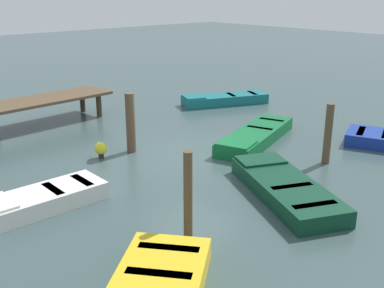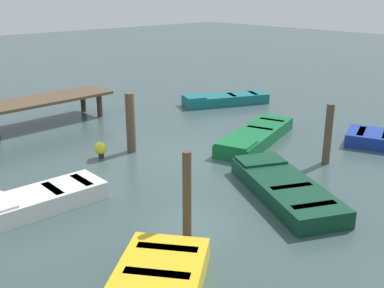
{
  "view_description": "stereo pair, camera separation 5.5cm",
  "coord_description": "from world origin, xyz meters",
  "px_view_note": "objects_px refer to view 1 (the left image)",
  "views": [
    {
      "loc": [
        -8.71,
        -9.53,
        4.72
      ],
      "look_at": [
        0.0,
        0.0,
        0.35
      ],
      "focal_mm": 43.39,
      "sensor_mm": 36.0,
      "label": 1
    },
    {
      "loc": [
        -8.67,
        -9.56,
        4.72
      ],
      "look_at": [
        0.0,
        0.0,
        0.35
      ],
      "focal_mm": 43.39,
      "sensor_mm": 36.0,
      "label": 2
    }
  ],
  "objects_px": {
    "dock_segment": "(42,102)",
    "marker_buoy": "(101,149)",
    "rowboat_green": "(256,136)",
    "mooring_piling_far_left": "(188,195)",
    "rowboat_dark_green": "(285,188)",
    "mooring_piling_center": "(131,123)",
    "rowboat_teal": "(224,99)",
    "rowboat_white": "(44,199)",
    "mooring_piling_mid_right": "(328,134)"
  },
  "relations": [
    {
      "from": "rowboat_dark_green",
      "to": "mooring_piling_mid_right",
      "type": "relative_size",
      "value": 2.25
    },
    {
      "from": "rowboat_white",
      "to": "rowboat_teal",
      "type": "relative_size",
      "value": 0.72
    },
    {
      "from": "rowboat_dark_green",
      "to": "mooring_piling_mid_right",
      "type": "distance_m",
      "value": 2.8
    },
    {
      "from": "dock_segment",
      "to": "marker_buoy",
      "type": "relative_size",
      "value": 10.64
    },
    {
      "from": "rowboat_green",
      "to": "mooring_piling_far_left",
      "type": "bearing_deg",
      "value": 9.49
    },
    {
      "from": "dock_segment",
      "to": "rowboat_green",
      "type": "relative_size",
      "value": 1.21
    },
    {
      "from": "dock_segment",
      "to": "rowboat_green",
      "type": "height_order",
      "value": "dock_segment"
    },
    {
      "from": "mooring_piling_mid_right",
      "to": "rowboat_dark_green",
      "type": "bearing_deg",
      "value": -167.77
    },
    {
      "from": "mooring_piling_center",
      "to": "rowboat_teal",
      "type": "bearing_deg",
      "value": 19.51
    },
    {
      "from": "mooring_piling_mid_right",
      "to": "dock_segment",
      "type": "bearing_deg",
      "value": 114.33
    },
    {
      "from": "marker_buoy",
      "to": "rowboat_white",
      "type": "bearing_deg",
      "value": -144.51
    },
    {
      "from": "mooring_piling_far_left",
      "to": "rowboat_green",
      "type": "bearing_deg",
      "value": 27.92
    },
    {
      "from": "dock_segment",
      "to": "mooring_piling_far_left",
      "type": "distance_m",
      "value": 9.62
    },
    {
      "from": "rowboat_green",
      "to": "rowboat_teal",
      "type": "bearing_deg",
      "value": -143.46
    },
    {
      "from": "dock_segment",
      "to": "mooring_piling_center",
      "type": "relative_size",
      "value": 2.83
    },
    {
      "from": "rowboat_green",
      "to": "rowboat_white",
      "type": "relative_size",
      "value": 1.57
    },
    {
      "from": "mooring_piling_far_left",
      "to": "mooring_piling_center",
      "type": "bearing_deg",
      "value": 66.68
    },
    {
      "from": "rowboat_dark_green",
      "to": "rowboat_teal",
      "type": "bearing_deg",
      "value": -11.44
    },
    {
      "from": "dock_segment",
      "to": "mooring_piling_far_left",
      "type": "xyz_separation_m",
      "value": [
        -1.51,
        -9.5,
        0.07
      ]
    },
    {
      "from": "rowboat_white",
      "to": "rowboat_teal",
      "type": "bearing_deg",
      "value": -157.38
    },
    {
      "from": "dock_segment",
      "to": "marker_buoy",
      "type": "bearing_deg",
      "value": -98.09
    },
    {
      "from": "rowboat_dark_green",
      "to": "mooring_piling_far_left",
      "type": "height_order",
      "value": "mooring_piling_far_left"
    },
    {
      "from": "rowboat_dark_green",
      "to": "marker_buoy",
      "type": "height_order",
      "value": "marker_buoy"
    },
    {
      "from": "mooring_piling_mid_right",
      "to": "rowboat_teal",
      "type": "bearing_deg",
      "value": 66.67
    },
    {
      "from": "rowboat_dark_green",
      "to": "dock_segment",
      "type": "bearing_deg",
      "value": 34.31
    },
    {
      "from": "rowboat_dark_green",
      "to": "mooring_piling_far_left",
      "type": "xyz_separation_m",
      "value": [
        -2.95,
        0.16,
        0.68
      ]
    },
    {
      "from": "rowboat_white",
      "to": "marker_buoy",
      "type": "bearing_deg",
      "value": -143.76
    },
    {
      "from": "rowboat_dark_green",
      "to": "mooring_piling_mid_right",
      "type": "xyz_separation_m",
      "value": [
        2.66,
        0.58,
        0.64
      ]
    },
    {
      "from": "mooring_piling_mid_right",
      "to": "marker_buoy",
      "type": "height_order",
      "value": "mooring_piling_mid_right"
    },
    {
      "from": "rowboat_teal",
      "to": "mooring_piling_mid_right",
      "type": "xyz_separation_m",
      "value": [
        -2.92,
        -6.76,
        0.64
      ]
    },
    {
      "from": "rowboat_green",
      "to": "rowboat_teal",
      "type": "distance_m",
      "value": 5.16
    },
    {
      "from": "dock_segment",
      "to": "mooring_piling_far_left",
      "type": "relative_size",
      "value": 2.84
    },
    {
      "from": "dock_segment",
      "to": "mooring_piling_center",
      "type": "distance_m",
      "value": 4.64
    },
    {
      "from": "dock_segment",
      "to": "mooring_piling_far_left",
      "type": "bearing_deg",
      "value": -102.19
    },
    {
      "from": "dock_segment",
      "to": "rowboat_green",
      "type": "bearing_deg",
      "value": -61.38
    },
    {
      "from": "rowboat_green",
      "to": "rowboat_white",
      "type": "xyz_separation_m",
      "value": [
        -7.1,
        0.19,
        0.0
      ]
    },
    {
      "from": "dock_segment",
      "to": "mooring_piling_mid_right",
      "type": "bearing_deg",
      "value": -68.83
    },
    {
      "from": "rowboat_green",
      "to": "marker_buoy",
      "type": "distance_m",
      "value": 4.91
    },
    {
      "from": "mooring_piling_center",
      "to": "rowboat_dark_green",
      "type": "bearing_deg",
      "value": -80.62
    },
    {
      "from": "mooring_piling_center",
      "to": "rowboat_white",
      "type": "bearing_deg",
      "value": -154.17
    },
    {
      "from": "mooring_piling_center",
      "to": "marker_buoy",
      "type": "xyz_separation_m",
      "value": [
        -0.99,
        0.13,
        -0.62
      ]
    },
    {
      "from": "rowboat_dark_green",
      "to": "mooring_piling_center",
      "type": "distance_m",
      "value": 5.18
    },
    {
      "from": "rowboat_white",
      "to": "mooring_piling_center",
      "type": "relative_size",
      "value": 1.49
    },
    {
      "from": "mooring_piling_center",
      "to": "mooring_piling_far_left",
      "type": "xyz_separation_m",
      "value": [
        -2.11,
        -4.9,
        -0.0
      ]
    },
    {
      "from": "rowboat_green",
      "to": "mooring_piling_far_left",
      "type": "distance_m",
      "value": 6.34
    },
    {
      "from": "rowboat_green",
      "to": "mooring_piling_mid_right",
      "type": "height_order",
      "value": "mooring_piling_mid_right"
    },
    {
      "from": "mooring_piling_center",
      "to": "mooring_piling_mid_right",
      "type": "distance_m",
      "value": 5.69
    },
    {
      "from": "mooring_piling_center",
      "to": "mooring_piling_far_left",
      "type": "bearing_deg",
      "value": -113.32
    },
    {
      "from": "rowboat_teal",
      "to": "mooring_piling_mid_right",
      "type": "bearing_deg",
      "value": 89.82
    },
    {
      "from": "mooring_piling_far_left",
      "to": "mooring_piling_mid_right",
      "type": "distance_m",
      "value": 5.63
    }
  ]
}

